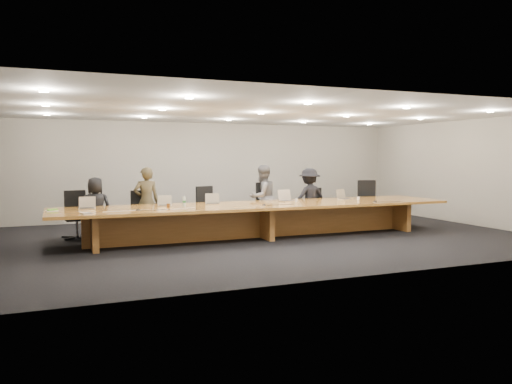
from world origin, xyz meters
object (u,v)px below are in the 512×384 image
water_bottle (184,202)px  mic_right (375,202)px  person_b (146,201)px  laptop_c (213,199)px  chair_right (321,206)px  person_a (96,208)px  chair_mid_right (270,205)px  laptop_e (345,194)px  chair_left (141,213)px  mic_center (264,205)px  person_d (309,197)px  chair_far_right (369,201)px  person_c (262,197)px  chair_mid_left (210,209)px  laptop_b (165,200)px  paper_cup_near (296,200)px  mic_left (138,210)px  amber_mug (168,206)px  paper_cup_far (358,198)px  conference_table (261,214)px  laptop_d (288,195)px  chair_far_left (77,214)px  laptop_a (87,203)px  av_box (86,213)px

water_bottle → mic_right: bearing=-8.7°
person_b → laptop_c: (1.33, -0.84, 0.08)m
chair_right → laptop_c: bearing=177.6°
person_a → chair_mid_right: bearing=-171.9°
person_b → laptop_e: 4.81m
chair_left → mic_center: bearing=-26.3°
person_b → person_d: person_b is taller
chair_mid_right → chair_far_right: size_ratio=1.00×
chair_mid_right → person_c: person_c is taller
chair_mid_left → person_a: size_ratio=0.82×
laptop_b → laptop_e: (4.47, -0.09, 0.02)m
person_c → paper_cup_near: person_c is taller
laptop_b → laptop_e: size_ratio=0.87×
chair_mid_right → laptop_b: 2.97m
person_c → mic_left: size_ratio=15.57×
amber_mug → paper_cup_far: bearing=0.9°
chair_mid_right → paper_cup_far: size_ratio=14.50×
person_b → water_bottle: 1.30m
conference_table → laptop_d: 1.00m
chair_far_right → person_c: (-3.18, -0.04, 0.21)m
chair_far_left → mic_center: 4.12m
chair_left → laptop_d: chair_left is taller
chair_right → water_bottle: chair_right is taller
person_b → person_c: (2.85, -0.10, 0.02)m
person_d → mic_center: bearing=33.1°
laptop_d → mic_left: bearing=177.5°
person_a → water_bottle: person_a is taller
laptop_d → conference_table: bearing=-169.8°
chair_far_left → water_bottle: 2.45m
laptop_c → laptop_a: bearing=-167.3°
laptop_a → av_box: bearing=-87.3°
laptop_d → laptop_e: 1.53m
chair_far_left → amber_mug: 2.20m
laptop_d → amber_mug: (-2.95, -0.41, -0.10)m
paper_cup_far → mic_right: bearing=-86.7°
chair_far_left → person_d: (5.71, -0.11, 0.21)m
laptop_e → amber_mug: bearing=160.1°
person_c → laptop_b: person_c is taller
chair_mid_left → chair_right: bearing=-18.5°
chair_mid_right → paper_cup_near: bearing=-94.5°
person_d → mic_left: (-4.63, -1.51, 0.01)m
laptop_a → water_bottle: laptop_a is taller
person_b → paper_cup_near: person_b is taller
person_a → laptop_a: bearing=80.7°
chair_far_right → mic_center: (-3.74, -1.46, 0.17)m
laptop_e → laptop_b: bearing=154.6°
chair_mid_left → mic_right: chair_mid_left is taller
laptop_d → laptop_e: bearing=-16.5°
chair_far_right → person_a: (-7.15, -0.04, 0.09)m
person_a → mic_right: 6.34m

